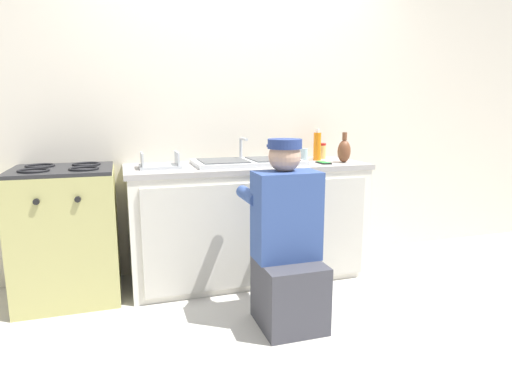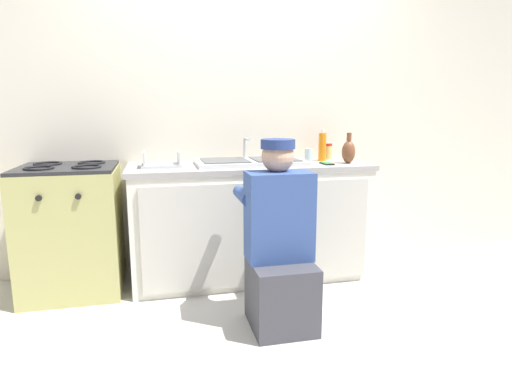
% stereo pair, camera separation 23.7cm
% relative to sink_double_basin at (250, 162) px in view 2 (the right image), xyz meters
% --- Properties ---
extents(ground_plane, '(12.00, 12.00, 0.00)m').
position_rel_sink_double_basin_xyz_m(ground_plane, '(0.00, -0.30, -0.89)').
color(ground_plane, beige).
extents(back_wall, '(6.00, 0.10, 2.50)m').
position_rel_sink_double_basin_xyz_m(back_wall, '(0.00, 0.35, 0.36)').
color(back_wall, beige).
rests_on(back_wall, ground_plane).
extents(counter_cabinet, '(1.75, 0.62, 0.83)m').
position_rel_sink_double_basin_xyz_m(counter_cabinet, '(0.00, -0.01, -0.47)').
color(counter_cabinet, silver).
rests_on(counter_cabinet, ground_plane).
extents(countertop, '(1.79, 0.62, 0.04)m').
position_rel_sink_double_basin_xyz_m(countertop, '(0.00, -0.00, -0.04)').
color(countertop, '#9E9993').
rests_on(countertop, counter_cabinet).
extents(sink_double_basin, '(0.80, 0.44, 0.19)m').
position_rel_sink_double_basin_xyz_m(sink_double_basin, '(0.00, 0.00, 0.00)').
color(sink_double_basin, silver).
rests_on(sink_double_basin, countertop).
extents(stove_range, '(0.64, 0.62, 0.91)m').
position_rel_sink_double_basin_xyz_m(stove_range, '(-1.27, -0.00, -0.44)').
color(stove_range, tan).
rests_on(stove_range, ground_plane).
extents(plumber_person, '(0.42, 0.61, 1.10)m').
position_rel_sink_double_basin_xyz_m(plumber_person, '(0.01, -0.79, -0.43)').
color(plumber_person, '#3F3F47').
rests_on(plumber_person, ground_plane).
extents(vase_decorative, '(0.10, 0.10, 0.23)m').
position_rel_sink_double_basin_xyz_m(vase_decorative, '(0.74, -0.12, 0.07)').
color(vase_decorative, brown).
rests_on(vase_decorative, countertop).
extents(cell_phone, '(0.07, 0.14, 0.01)m').
position_rel_sink_double_basin_xyz_m(cell_phone, '(0.56, -0.13, -0.01)').
color(cell_phone, black).
rests_on(cell_phone, countertop).
extents(dish_rack_tray, '(0.28, 0.22, 0.11)m').
position_rel_sink_double_basin_xyz_m(dish_rack_tray, '(-0.64, -0.01, 0.01)').
color(dish_rack_tray, '#B2B7BC').
rests_on(dish_rack_tray, countertop).
extents(water_glass, '(0.06, 0.06, 0.10)m').
position_rel_sink_double_basin_xyz_m(water_glass, '(0.48, 0.06, 0.03)').
color(water_glass, '#ADC6CC').
rests_on(water_glass, countertop).
extents(soap_bottle_orange, '(0.06, 0.06, 0.25)m').
position_rel_sink_double_basin_xyz_m(soap_bottle_orange, '(0.60, 0.08, 0.09)').
color(soap_bottle_orange, orange).
rests_on(soap_bottle_orange, countertop).
extents(condiment_jar, '(0.07, 0.07, 0.13)m').
position_rel_sink_double_basin_xyz_m(condiment_jar, '(0.69, 0.17, 0.05)').
color(condiment_jar, '#DBB760').
rests_on(condiment_jar, countertop).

